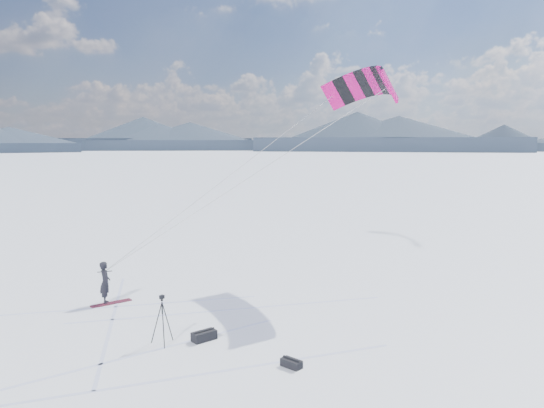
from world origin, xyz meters
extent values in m
plane|color=white|center=(0.00, 0.00, 0.00)|extent=(1800.00, 1800.00, 0.00)
cube|color=#19232F|center=(132.93, 291.08, 2.55)|extent=(155.14, 103.25, 5.10)
cone|color=#19232F|center=(132.93, 291.08, 5.10)|extent=(84.80, 84.80, 8.00)
cube|color=#19232F|center=(45.54, 316.74, 2.55)|extent=(154.88, 65.89, 5.10)
cone|color=#19232F|center=(45.54, 316.74, 5.10)|extent=(72.46, 72.46, 8.00)
cube|color=#19232F|center=(-45.54, 316.74, 2.55)|extent=(154.88, 65.89, 5.10)
cone|color=#19232F|center=(-45.54, 316.74, 5.10)|extent=(72.46, 72.46, 8.00)
cube|color=#B2BBE1|center=(-3.30, -1.70, 0.00)|extent=(3.52, 7.29, 0.01)
cube|color=#B2BBE1|center=(-1.60, 0.60, 0.00)|extent=(6.45, 7.79, 0.01)
cube|color=#B2BBE1|center=(0.10, 2.90, 0.00)|extent=(11.66, 3.07, 0.01)
cube|color=#B2BBE1|center=(1.80, -2.80, 0.00)|extent=(1.27, 5.91, 0.01)
imported|color=black|center=(-1.59, 4.04, 0.00)|extent=(0.51, 0.67, 1.67)
cube|color=maroon|center=(-1.38, 3.96, 0.02)|extent=(1.55, 1.00, 0.04)
cylinder|color=black|center=(0.79, -0.51, 0.67)|extent=(0.35, 0.28, 1.36)
cylinder|color=black|center=(0.45, -0.56, 0.67)|extent=(0.40, 0.19, 1.36)
cylinder|color=black|center=(0.66, -0.83, 0.67)|extent=(0.08, 0.42, 1.36)
cylinder|color=black|center=(0.63, -0.63, 1.16)|extent=(0.04, 0.04, 0.38)
cube|color=black|center=(0.63, -0.63, 1.42)|extent=(0.11, 0.11, 0.05)
cube|color=black|center=(0.63, -0.63, 1.51)|extent=(0.17, 0.16, 0.11)
cylinder|color=black|center=(0.63, -0.53, 1.51)|extent=(0.08, 0.11, 0.08)
cube|color=black|center=(1.92, -0.58, 0.15)|extent=(0.86, 0.70, 0.29)
cylinder|color=black|center=(1.92, -0.58, 0.31)|extent=(0.69, 0.42, 0.07)
cube|color=black|center=(4.19, -3.09, 0.11)|extent=(0.60, 0.66, 0.23)
cylinder|color=black|center=(4.19, -3.09, 0.24)|extent=(0.40, 0.50, 0.07)
cube|color=#B90763|center=(9.76, 3.44, 8.51)|extent=(1.09, 0.76, 1.43)
cube|color=black|center=(9.97, 4.02, 8.71)|extent=(1.00, 0.80, 1.38)
cube|color=#B90763|center=(10.10, 4.66, 8.86)|extent=(0.90, 0.82, 1.33)
cube|color=black|center=(10.13, 5.32, 8.95)|extent=(0.84, 0.82, 1.27)
cube|color=#B90763|center=(10.06, 5.99, 8.98)|extent=(0.94, 0.82, 1.20)
cube|color=black|center=(9.91, 6.65, 8.95)|extent=(1.03, 0.81, 1.27)
cube|color=#B90763|center=(9.66, 7.27, 8.86)|extent=(1.11, 0.78, 1.33)
cube|color=black|center=(9.34, 7.83, 8.71)|extent=(1.18, 0.73, 1.38)
cube|color=#B90763|center=(8.94, 8.31, 8.51)|extent=(1.24, 0.66, 1.43)
cylinder|color=#99999F|center=(4.09, 3.74, 4.89)|extent=(11.36, 0.62, 7.26)
cylinder|color=#99999F|center=(3.68, 6.17, 4.89)|extent=(10.55, 4.29, 7.26)
cylinder|color=black|center=(-1.59, 4.04, 1.27)|extent=(0.55, 0.12, 0.03)
camera|label=1|loc=(0.90, -16.94, 6.34)|focal=35.00mm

